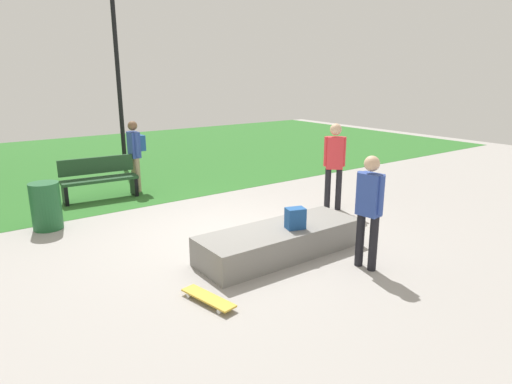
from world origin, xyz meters
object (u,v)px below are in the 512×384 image
skater_performing_trick (369,204)px  skater_watching (334,160)px  concrete_ledge (280,241)px  lamp_post (117,61)px  park_bench_far_right (99,178)px  trash_bin (46,206)px  backpack_on_ledge (295,218)px  skateboard_by_ledge (208,298)px  pedestrian_with_backpack (135,150)px

skater_performing_trick → skater_watching: 2.80m
concrete_ledge → lamp_post: bearing=88.3°
skater_watching → lamp_post: 6.79m
skater_performing_trick → skater_watching: size_ratio=0.93×
park_bench_far_right → trash_bin: park_bench_far_right is taller
trash_bin → backpack_on_ledge: bearing=-51.2°
park_bench_far_right → skateboard_by_ledge: bearing=-94.0°
skater_performing_trick → pedestrian_with_backpack: bearing=99.6°
concrete_ledge → skater_watching: bearing=26.9°
backpack_on_ledge → concrete_ledge: bearing=153.6°
concrete_ledge → skateboard_by_ledge: (-1.65, -0.65, -0.15)m
concrete_ledge → skater_performing_trick: skater_performing_trick is taller
lamp_post → backpack_on_ledge: bearing=-90.5°
skateboard_by_ledge → trash_bin: bearing=103.9°
skateboard_by_ledge → park_bench_far_right: 5.44m
backpack_on_ledge → lamp_post: size_ratio=0.06×
park_bench_far_right → trash_bin: 1.97m
skater_watching → skateboard_by_ledge: size_ratio=2.13×
skater_performing_trick → park_bench_far_right: (-1.95, 5.85, -0.47)m
skater_performing_trick → skater_watching: skater_watching is taller
skateboard_by_ledge → pedestrian_with_backpack: pedestrian_with_backpack is taller
skater_watching → park_bench_far_right: (-3.59, 3.58, -0.55)m
trash_bin → park_bench_far_right: bearing=46.1°
backpack_on_ledge → skater_performing_trick: skater_performing_trick is taller
backpack_on_ledge → skateboard_by_ledge: size_ratio=0.39×
skater_performing_trick → park_bench_far_right: skater_performing_trick is taller
skater_watching → park_bench_far_right: bearing=135.1°
concrete_ledge → skater_watching: 2.72m
skater_performing_trick → pedestrian_with_backpack: (-1.02, 6.04, 0.04)m
skateboard_by_ledge → trash_bin: trash_bin is taller
skater_watching → skater_performing_trick: bearing=-125.8°
skater_watching → trash_bin: bearing=156.4°
skater_watching → lamp_post: lamp_post is taller
skater_performing_trick → park_bench_far_right: 6.19m
backpack_on_ledge → park_bench_far_right: size_ratio=0.20×
concrete_ledge → trash_bin: size_ratio=3.12×
trash_bin → lamp_post: bearing=54.3°
skater_watching → skateboard_by_ledge: 4.48m
skateboard_by_ledge → lamp_post: size_ratio=0.16×
backpack_on_ledge → park_bench_far_right: 5.12m
park_bench_far_right → backpack_on_ledge: bearing=-73.7°
park_bench_far_right → concrete_ledge: bearing=-75.0°
backpack_on_ledge → lamp_post: bearing=106.5°
skateboard_by_ledge → pedestrian_with_backpack: bearing=76.8°
concrete_ledge → backpack_on_ledge: backpack_on_ledge is taller
concrete_ledge → park_bench_far_right: size_ratio=1.62×
backpack_on_ledge → skateboard_by_ledge: bearing=-147.6°
park_bench_far_right → skater_watching: bearing=-44.9°
lamp_post → pedestrian_with_backpack: lamp_post is taller
concrete_ledge → backpack_on_ledge: size_ratio=8.25×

